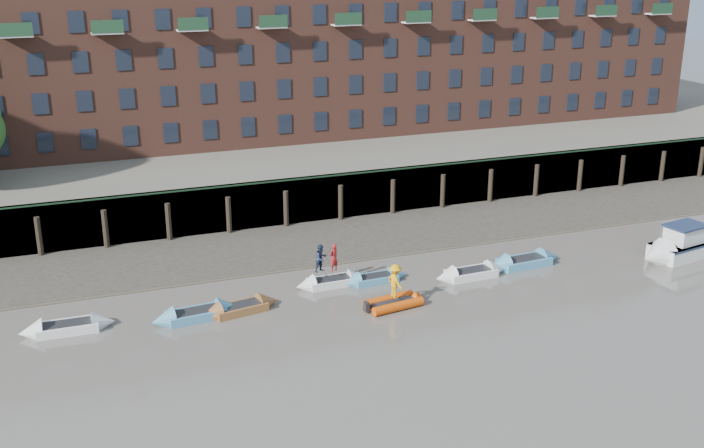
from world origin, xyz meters
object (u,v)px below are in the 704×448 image
rowboat_1 (196,314)px  rowboat_3 (331,282)px  rowboat_4 (375,279)px  person_rower_a (334,257)px  rowboat_6 (524,262)px  rowboat_2 (240,308)px  motor_launch (676,248)px  rib_tender (395,302)px  rowboat_5 (471,273)px  person_rib_crew (395,281)px  rowboat_0 (67,327)px  person_rower_b (321,258)px

rowboat_1 → rowboat_3: bearing=6.3°
rowboat_3 → rowboat_4: 2.55m
rowboat_4 → person_rower_a: (-2.34, 0.53, 1.45)m
rowboat_3 → rowboat_6: rowboat_6 is taller
rowboat_2 → motor_launch: motor_launch is taller
rowboat_2 → rowboat_6: (17.77, 0.44, 0.03)m
rib_tender → person_rower_a: (-2.08, 4.08, 1.40)m
rowboat_5 → person_rower_a: bearing=165.1°
rib_tender → rowboat_6: bearing=7.2°
person_rib_crew → rowboat_2: bearing=65.7°
rowboat_0 → rib_tender: size_ratio=1.38×
rowboat_6 → person_rower_b: 12.68m
rowboat_3 → rowboat_4: bearing=-11.2°
rowboat_4 → person_rib_crew: (-0.27, -3.53, 1.28)m
person_rower_b → person_rib_crew: person_rower_b is taller
rowboat_5 → rib_tender: rowboat_5 is taller
rowboat_6 → rib_tender: rowboat_6 is taller
rib_tender → person_rower_b: size_ratio=2.07×
rowboat_4 → person_rower_b: person_rower_b is taller
rowboat_6 → person_rib_crew: bearing=-167.9°
rowboat_6 → person_rib_crew: 10.17m
rowboat_3 → person_rib_crew: person_rib_crew is taller
rowboat_1 → person_rower_a: (8.27, 1.81, 1.41)m
rowboat_1 → person_rib_crew: bearing=-17.9°
rowboat_0 → rowboat_6: rowboat_6 is taller
rowboat_3 → rowboat_5: 8.28m
rowboat_2 → rowboat_0: bearing=164.3°
rowboat_4 → rowboat_5: size_ratio=0.87×
rowboat_2 → rowboat_5: size_ratio=0.98×
rib_tender → person_rib_crew: bearing=113.8°
rowboat_2 → rowboat_5: bearing=-10.5°
person_rower_a → person_rower_b: person_rower_a is taller
rowboat_6 → rowboat_3: bearing=170.6°
rowboat_4 → rowboat_6: bearing=-6.9°
rowboat_6 → person_rower_a: size_ratio=3.09×
rowboat_0 → person_rib_crew: (16.73, -3.04, 1.24)m
rowboat_6 → rowboat_5: bearing=-176.4°
person_rib_crew → person_rower_b: bearing=24.5°
rowboat_5 → motor_launch: size_ratio=0.69×
rowboat_1 → person_rib_crew: (10.34, -2.25, 1.24)m
rowboat_5 → person_rib_crew: 6.36m
rowboat_0 → rowboat_2: bearing=-4.3°
rowboat_0 → rib_tender: bearing=-9.4°
rowboat_3 → motor_launch: motor_launch is taller
rowboat_5 → person_rib_crew: (-5.84, -2.21, 1.24)m
rowboat_5 → person_rower_a: person_rower_a is taller
rowboat_0 → motor_launch: (35.99, -2.59, 0.44)m
rowboat_1 → rowboat_3: size_ratio=1.13×
rowboat_3 → motor_launch: (21.52, -3.51, 0.46)m
rowboat_4 → rib_tender: size_ratio=1.20×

